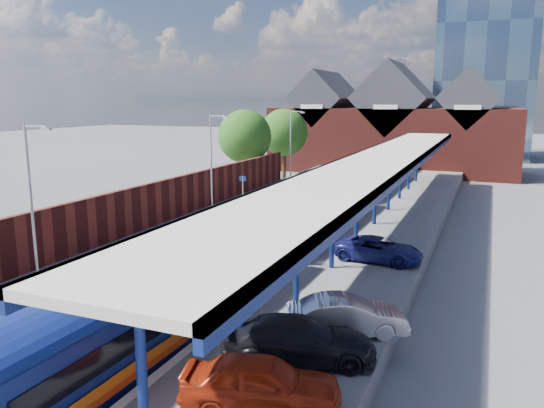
{
  "coord_description": "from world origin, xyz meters",
  "views": [
    {
      "loc": [
        11.75,
        -10.8,
        8.95
      ],
      "look_at": [
        -0.66,
        19.14,
        2.6
      ],
      "focal_mm": 35.0,
      "sensor_mm": 36.0,
      "label": 1
    }
  ],
  "objects": [
    {
      "name": "lamp_post_b",
      "position": [
        -6.36,
        6.0,
        4.99
      ],
      "size": [
        1.48,
        0.18,
        7.0
      ],
      "color": "#A5A8AA",
      "rests_on": "left_platform"
    },
    {
      "name": "parked_car_silver",
      "position": [
        7.57,
        6.0,
        1.67
      ],
      "size": [
        4.29,
        3.07,
        1.34
      ],
      "primitive_type": "imported",
      "rotation": [
        0.0,
        0.0,
        2.02
      ],
      "color": "#A8A8AD",
      "rests_on": "right_platform"
    },
    {
      "name": "coping_left",
      "position": [
        -3.15,
        20.0,
        1.02
      ],
      "size": [
        0.3,
        76.0,
        0.05
      ],
      "primitive_type": "cube",
      "color": "silver",
      "rests_on": "left_platform"
    },
    {
      "name": "right_platform",
      "position": [
        6.0,
        20.0,
        0.5
      ],
      "size": [
        6.0,
        76.0,
        1.0
      ],
      "primitive_type": "cube",
      "color": "#565659",
      "rests_on": "ground"
    },
    {
      "name": "lamp_post_d",
      "position": [
        -6.36,
        38.0,
        4.99
      ],
      "size": [
        1.48,
        0.18,
        7.0
      ],
      "color": "#A5A8AA",
      "rests_on": "left_platform"
    },
    {
      "name": "platform_sign",
      "position": [
        -5.0,
        24.0,
        2.69
      ],
      "size": [
        0.55,
        0.08,
        2.5
      ],
      "color": "#A5A8AA",
      "rests_on": "left_platform"
    },
    {
      "name": "canopy",
      "position": [
        5.48,
        21.95,
        5.25
      ],
      "size": [
        4.5,
        52.0,
        4.48
      ],
      "color": "navy",
      "rests_on": "right_platform"
    },
    {
      "name": "yellow_line",
      "position": [
        -3.75,
        20.0,
        1.01
      ],
      "size": [
        0.14,
        76.0,
        0.01
      ],
      "primitive_type": "cube",
      "color": "yellow",
      "rests_on": "left_platform"
    },
    {
      "name": "tree_far",
      "position": [
        -9.35,
        43.91,
        5.35
      ],
      "size": [
        5.2,
        5.2,
        8.1
      ],
      "color": "#382314",
      "rests_on": "ground"
    },
    {
      "name": "parked_car_dark",
      "position": [
        6.68,
        3.56,
        1.69
      ],
      "size": [
        5.17,
        3.5,
        1.39
      ],
      "primitive_type": "imported",
      "rotation": [
        0.0,
        0.0,
        1.93
      ],
      "color": "black",
      "rests_on": "right_platform"
    },
    {
      "name": "station_building",
      "position": [
        0.0,
        58.0,
        5.45
      ],
      "size": [
        30.0,
        12.12,
        13.78
      ],
      "color": "#5B1E18",
      "rests_on": "ground"
    },
    {
      "name": "lamp_post_c",
      "position": [
        -6.36,
        22.0,
        4.99
      ],
      "size": [
        1.48,
        0.18,
        7.0
      ],
      "color": "#A5A8AA",
      "rests_on": "left_platform"
    },
    {
      "name": "left_platform",
      "position": [
        -5.5,
        20.0,
        0.5
      ],
      "size": [
        5.0,
        76.0,
        1.0
      ],
      "primitive_type": "cube",
      "color": "#565659",
      "rests_on": "ground"
    },
    {
      "name": "coping_right",
      "position": [
        3.15,
        20.0,
        1.02
      ],
      "size": [
        0.3,
        76.0,
        0.05
      ],
      "primitive_type": "cube",
      "color": "silver",
      "rests_on": "right_platform"
    },
    {
      "name": "tree_near",
      "position": [
        -10.35,
        35.91,
        5.35
      ],
      "size": [
        5.2,
        5.2,
        8.1
      ],
      "color": "#382314",
      "rests_on": "ground"
    },
    {
      "name": "ballast_bed",
      "position": [
        0.0,
        20.0,
        0.03
      ],
      "size": [
        6.0,
        76.0,
        0.06
      ],
      "primitive_type": "cube",
      "color": "#473D33",
      "rests_on": "ground"
    },
    {
      "name": "rails",
      "position": [
        0.0,
        20.0,
        0.12
      ],
      "size": [
        4.51,
        76.0,
        0.14
      ],
      "color": "slate",
      "rests_on": "ground"
    },
    {
      "name": "glass_tower",
      "position": [
        10.0,
        80.0,
        20.2
      ],
      "size": [
        14.2,
        14.2,
        40.3
      ],
      "color": "#435773",
      "rests_on": "ground"
    },
    {
      "name": "ground",
      "position": [
        0.0,
        30.0,
        0.0
      ],
      "size": [
        240.0,
        240.0,
        0.0
      ],
      "primitive_type": "plane",
      "color": "#5B5B5E",
      "rests_on": "ground"
    },
    {
      "name": "parked_car_blue",
      "position": [
        6.89,
        14.95,
        1.6
      ],
      "size": [
        4.5,
        2.37,
        1.21
      ],
      "primitive_type": "imported",
      "rotation": [
        0.0,
        0.0,
        1.49
      ],
      "color": "navy",
      "rests_on": "right_platform"
    },
    {
      "name": "train",
      "position": [
        1.49,
        28.55,
        2.12
      ],
      "size": [
        3.19,
        65.96,
        3.45
      ],
      "color": "#0B1752",
      "rests_on": "ground"
    },
    {
      "name": "parked_car_red",
      "position": [
        6.64,
        0.78,
        1.72
      ],
      "size": [
        4.51,
        2.75,
        1.43
      ],
      "primitive_type": "imported",
      "rotation": [
        0.0,
        0.0,
        1.84
      ],
      "color": "#9B240C",
      "rests_on": "right_platform"
    },
    {
      "name": "brick_wall",
      "position": [
        -8.1,
        13.54,
        2.45
      ],
      "size": [
        0.35,
        50.0,
        3.86
      ],
      "color": "#5B1E18",
      "rests_on": "left_platform"
    }
  ]
}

